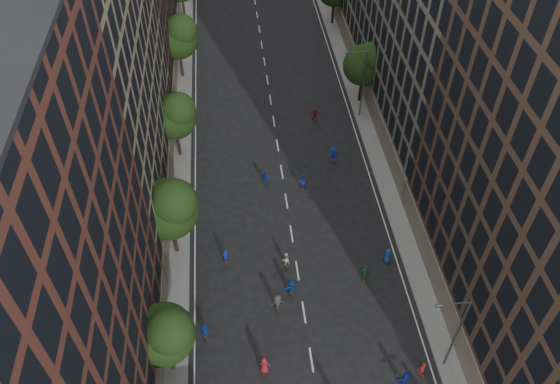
# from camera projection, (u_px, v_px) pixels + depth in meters

# --- Properties ---
(ground) EXTENTS (240.00, 240.00, 0.00)m
(ground) POSITION_uv_depth(u_px,v_px,m) (278.00, 148.00, 62.99)
(ground) COLOR black
(ground) RESTS_ON ground
(sidewalk_left) EXTENTS (4.00, 105.00, 0.15)m
(sidewalk_left) POSITION_uv_depth(u_px,v_px,m) (175.00, 115.00, 67.28)
(sidewalk_left) COLOR slate
(sidewalk_left) RESTS_ON ground
(sidewalk_right) EXTENTS (4.00, 105.00, 0.15)m
(sidewalk_right) POSITION_uv_depth(u_px,v_px,m) (366.00, 103.00, 69.05)
(sidewalk_right) COLOR slate
(sidewalk_right) RESTS_ON ground
(bldg_left_b) EXTENTS (14.00, 26.00, 34.00)m
(bldg_left_b) POSITION_uv_depth(u_px,v_px,m) (60.00, 49.00, 45.98)
(bldg_left_b) COLOR #847456
(bldg_left_b) RESTS_ON ground
(tree_left_1) EXTENTS (4.80, 4.80, 8.21)m
(tree_left_1) POSITION_uv_depth(u_px,v_px,m) (165.00, 333.00, 39.98)
(tree_left_1) COLOR black
(tree_left_1) RESTS_ON ground
(tree_left_2) EXTENTS (5.60, 5.60, 9.45)m
(tree_left_2) POSITION_uv_depth(u_px,v_px,m) (170.00, 207.00, 47.76)
(tree_left_2) COLOR black
(tree_left_2) RESTS_ON ground
(tree_left_3) EXTENTS (5.00, 5.00, 8.58)m
(tree_left_3) POSITION_uv_depth(u_px,v_px,m) (175.00, 115.00, 57.92)
(tree_left_3) COLOR black
(tree_left_3) RESTS_ON ground
(tree_left_4) EXTENTS (5.40, 5.40, 9.08)m
(tree_left_4) POSITION_uv_depth(u_px,v_px,m) (179.00, 36.00, 68.88)
(tree_left_4) COLOR black
(tree_left_4) RESTS_ON ground
(tree_right_a) EXTENTS (5.00, 5.00, 8.39)m
(tree_right_a) POSITION_uv_depth(u_px,v_px,m) (366.00, 63.00, 65.29)
(tree_right_a) COLOR black
(tree_right_a) RESTS_ON ground
(streetlamp_near) EXTENTS (2.64, 0.22, 9.06)m
(streetlamp_near) POSITION_uv_depth(u_px,v_px,m) (455.00, 331.00, 40.54)
(streetlamp_near) COLOR #595B60
(streetlamp_near) RESTS_ON ground
(streetlamp_far) EXTENTS (2.64, 0.22, 9.06)m
(streetlamp_far) POSITION_uv_depth(u_px,v_px,m) (362.00, 80.00, 63.56)
(streetlamp_far) COLOR #595B60
(streetlamp_far) RESTS_ON ground
(skater_4) EXTENTS (1.16, 0.71, 1.85)m
(skater_4) POSITION_uv_depth(u_px,v_px,m) (205.00, 331.00, 45.29)
(skater_4) COLOR #153CAE
(skater_4) RESTS_ON ground
(skater_5) EXTENTS (1.58, 0.88, 1.63)m
(skater_5) POSITION_uv_depth(u_px,v_px,m) (405.00, 379.00, 42.47)
(skater_5) COLOR #1326A0
(skater_5) RESTS_ON ground
(skater_6) EXTENTS (0.98, 0.71, 1.85)m
(skater_6) POSITION_uv_depth(u_px,v_px,m) (264.00, 365.00, 43.17)
(skater_6) COLOR #A71B26
(skater_6) RESTS_ON ground
(skater_7) EXTENTS (0.71, 0.60, 1.66)m
(skater_7) POSITION_uv_depth(u_px,v_px,m) (422.00, 369.00, 43.07)
(skater_7) COLOR maroon
(skater_7) RESTS_ON ground
(skater_8) EXTENTS (0.87, 0.77, 1.52)m
(skater_8) POSITION_uv_depth(u_px,v_px,m) (286.00, 260.00, 50.73)
(skater_8) COLOR silver
(skater_8) RESTS_ON ground
(skater_9) EXTENTS (1.26, 0.87, 1.79)m
(skater_9) POSITION_uv_depth(u_px,v_px,m) (277.00, 303.00, 47.28)
(skater_9) COLOR #38373C
(skater_9) RESTS_ON ground
(skater_10) EXTENTS (1.17, 0.80, 1.85)m
(skater_10) POSITION_uv_depth(u_px,v_px,m) (366.00, 273.00, 49.43)
(skater_10) COLOR #217033
(skater_10) RESTS_ON ground
(skater_11) EXTENTS (1.72, 1.16, 1.78)m
(skater_11) POSITION_uv_depth(u_px,v_px,m) (291.00, 288.00, 48.38)
(skater_11) COLOR #13449C
(skater_11) RESTS_ON ground
(skater_12) EXTENTS (0.86, 0.61, 1.67)m
(skater_12) POSITION_uv_depth(u_px,v_px,m) (387.00, 256.00, 50.94)
(skater_12) COLOR #1540AB
(skater_12) RESTS_ON ground
(skater_13) EXTENTS (0.66, 0.50, 1.65)m
(skater_13) POSITION_uv_depth(u_px,v_px,m) (225.00, 256.00, 50.91)
(skater_13) COLOR #1524B2
(skater_13) RESTS_ON ground
(skater_14) EXTENTS (0.90, 0.71, 1.86)m
(skater_14) POSITION_uv_depth(u_px,v_px,m) (302.00, 182.00, 57.76)
(skater_14) COLOR #13299D
(skater_14) RESTS_ON ground
(skater_15) EXTENTS (1.24, 0.77, 1.85)m
(skater_15) POSITION_uv_depth(u_px,v_px,m) (333.00, 154.00, 60.81)
(skater_15) COLOR #1421A5
(skater_15) RESTS_ON ground
(skater_16) EXTENTS (1.04, 0.76, 1.64)m
(skater_16) POSITION_uv_depth(u_px,v_px,m) (265.00, 178.00, 58.35)
(skater_16) COLOR #1443A9
(skater_16) RESTS_ON ground
(skater_17) EXTENTS (1.52, 0.71, 1.57)m
(skater_17) POSITION_uv_depth(u_px,v_px,m) (315.00, 115.00, 66.11)
(skater_17) COLOR #AB1C3B
(skater_17) RESTS_ON ground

